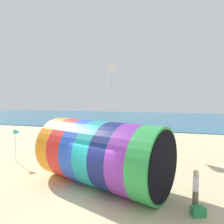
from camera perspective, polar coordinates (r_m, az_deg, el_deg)
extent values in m
plane|color=#CCBA8C|center=(10.03, -6.42, -23.81)|extent=(120.00, 120.00, 0.00)
cube|color=#236084|center=(48.70, 12.04, -1.71)|extent=(120.00, 40.00, 0.10)
cylinder|color=orange|center=(12.96, -13.42, -9.33)|extent=(2.11, 3.58, 3.45)
cylinder|color=red|center=(12.24, -10.35, -10.07)|extent=(2.11, 3.58, 3.45)
cylinder|color=blue|center=(11.56, -6.88, -10.87)|extent=(2.11, 3.58, 3.45)
cylinder|color=teal|center=(10.93, -2.98, -11.71)|extent=(2.11, 3.58, 3.45)
cylinder|color=navy|center=(10.36, 1.40, -12.59)|extent=(2.11, 3.58, 3.45)
cylinder|color=purple|center=(9.85, 6.30, -13.48)|extent=(2.11, 3.58, 3.45)
cylinder|color=green|center=(9.42, 11.72, -14.34)|extent=(2.11, 3.58, 3.45)
cylinder|color=black|center=(9.23, 14.75, -14.77)|extent=(1.14, 3.01, 3.18)
cylinder|color=#726651|center=(9.81, 22.72, -22.07)|extent=(0.24, 0.24, 0.82)
cube|color=white|center=(9.53, 22.84, -18.17)|extent=(0.29, 0.40, 0.62)
sphere|color=beige|center=(9.37, 22.91, -15.68)|extent=(0.22, 0.22, 0.22)
cone|color=white|center=(21.18, -0.17, 11.77)|extent=(1.73, 1.80, 1.40)
cylinder|color=gray|center=(21.07, -0.17, 9.25)|extent=(0.03, 0.03, 1.25)
cylinder|color=silver|center=(16.52, -25.87, -8.64)|extent=(0.05, 0.05, 2.40)
cone|color=#2DB2C6|center=(16.19, -25.39, -5.20)|extent=(0.45, 0.36, 0.36)
cube|color=#268C4C|center=(9.49, 23.39, -24.61)|extent=(0.62, 0.52, 0.36)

